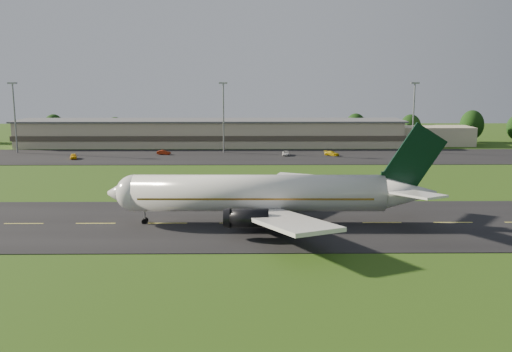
{
  "coord_description": "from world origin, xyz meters",
  "views": [
    {
      "loc": [
        12.71,
        -84.83,
        22.65
      ],
      "look_at": [
        13.66,
        8.0,
        6.0
      ],
      "focal_mm": 40.0,
      "sensor_mm": 36.0,
      "label": 1
    }
  ],
  "objects_px": {
    "service_vehicle_d": "(332,153)",
    "terminal": "(230,133)",
    "light_mast_west": "(14,109)",
    "light_mast_centre": "(223,109)",
    "airliner": "(265,194)",
    "service_vehicle_b": "(164,152)",
    "service_vehicle_c": "(286,153)",
    "service_vehicle_a": "(73,156)",
    "light_mast_east": "(414,109)"
  },
  "relations": [
    {
      "from": "airliner",
      "to": "service_vehicle_b",
      "type": "xyz_separation_m",
      "value": [
        -26.72,
        75.65,
        -3.93
      ]
    },
    {
      "from": "terminal",
      "to": "light_mast_east",
      "type": "height_order",
      "value": "light_mast_east"
    },
    {
      "from": "airliner",
      "to": "light_mast_east",
      "type": "relative_size",
      "value": 2.52
    },
    {
      "from": "light_mast_west",
      "to": "service_vehicle_d",
      "type": "distance_m",
      "value": 91.66
    },
    {
      "from": "terminal",
      "to": "airliner",
      "type": "bearing_deg",
      "value": -84.97
    },
    {
      "from": "light_mast_east",
      "to": "terminal",
      "type": "bearing_deg",
      "value": 163.2
    },
    {
      "from": "airliner",
      "to": "service_vehicle_c",
      "type": "distance_m",
      "value": 74.15
    },
    {
      "from": "terminal",
      "to": "service_vehicle_d",
      "type": "xyz_separation_m",
      "value": [
        29.21,
        -23.02,
        -3.26
      ]
    },
    {
      "from": "light_mast_east",
      "to": "service_vehicle_d",
      "type": "relative_size",
      "value": 4.66
    },
    {
      "from": "airliner",
      "to": "service_vehicle_d",
      "type": "relative_size",
      "value": 11.73
    },
    {
      "from": "terminal",
      "to": "light_mast_centre",
      "type": "relative_size",
      "value": 7.13
    },
    {
      "from": "airliner",
      "to": "service_vehicle_a",
      "type": "relative_size",
      "value": 12.25
    },
    {
      "from": "airliner",
      "to": "light_mast_west",
      "type": "distance_m",
      "value": 106.53
    },
    {
      "from": "terminal",
      "to": "light_mast_centre",
      "type": "height_order",
      "value": "light_mast_centre"
    },
    {
      "from": "service_vehicle_a",
      "to": "service_vehicle_c",
      "type": "distance_m",
      "value": 58.0
    },
    {
      "from": "service_vehicle_a",
      "to": "light_mast_west",
      "type": "bearing_deg",
      "value": 132.08
    },
    {
      "from": "light_mast_east",
      "to": "service_vehicle_d",
      "type": "distance_m",
      "value": 28.03
    },
    {
      "from": "service_vehicle_b",
      "to": "service_vehicle_d",
      "type": "height_order",
      "value": "same"
    },
    {
      "from": "service_vehicle_b",
      "to": "light_mast_centre",
      "type": "bearing_deg",
      "value": -64.7
    },
    {
      "from": "light_mast_east",
      "to": "service_vehicle_c",
      "type": "xyz_separation_m",
      "value": [
        -37.27,
        -6.38,
        -12.02
      ]
    },
    {
      "from": "terminal",
      "to": "service_vehicle_c",
      "type": "relative_size",
      "value": 32.4
    },
    {
      "from": "terminal",
      "to": "service_vehicle_d",
      "type": "bearing_deg",
      "value": -38.25
    },
    {
      "from": "service_vehicle_c",
      "to": "service_vehicle_d",
      "type": "bearing_deg",
      "value": 0.68
    },
    {
      "from": "airliner",
      "to": "service_vehicle_a",
      "type": "distance_m",
      "value": 84.01
    },
    {
      "from": "light_mast_centre",
      "to": "light_mast_east",
      "type": "xyz_separation_m",
      "value": [
        55.0,
        0.0,
        0.0
      ]
    },
    {
      "from": "service_vehicle_c",
      "to": "service_vehicle_d",
      "type": "height_order",
      "value": "service_vehicle_d"
    },
    {
      "from": "service_vehicle_a",
      "to": "service_vehicle_d",
      "type": "xyz_separation_m",
      "value": [
        70.56,
        5.64,
        -0.08
      ]
    },
    {
      "from": "terminal",
      "to": "service_vehicle_a",
      "type": "height_order",
      "value": "terminal"
    },
    {
      "from": "light_mast_east",
      "to": "service_vehicle_a",
      "type": "xyz_separation_m",
      "value": [
        -94.95,
        -12.48,
        -11.93
      ]
    },
    {
      "from": "service_vehicle_b",
      "to": "service_vehicle_a",
      "type": "bearing_deg",
      "value": 120.17
    },
    {
      "from": "service_vehicle_b",
      "to": "service_vehicle_c",
      "type": "bearing_deg",
      "value": -82.55
    },
    {
      "from": "light_mast_centre",
      "to": "service_vehicle_d",
      "type": "height_order",
      "value": "light_mast_centre"
    },
    {
      "from": "service_vehicle_c",
      "to": "airliner",
      "type": "bearing_deg",
      "value": -93.37
    },
    {
      "from": "light_mast_east",
      "to": "service_vehicle_c",
      "type": "distance_m",
      "value": 39.68
    },
    {
      "from": "light_mast_west",
      "to": "light_mast_east",
      "type": "relative_size",
      "value": 1.0
    },
    {
      "from": "light_mast_east",
      "to": "airliner",
      "type": "bearing_deg",
      "value": -119.42
    },
    {
      "from": "airliner",
      "to": "light_mast_west",
      "type": "relative_size",
      "value": 2.52
    },
    {
      "from": "light_mast_centre",
      "to": "service_vehicle_b",
      "type": "xyz_separation_m",
      "value": [
        -16.85,
        -4.36,
        -12.0
      ]
    },
    {
      "from": "service_vehicle_a",
      "to": "service_vehicle_c",
      "type": "relative_size",
      "value": 0.94
    },
    {
      "from": "service_vehicle_b",
      "to": "service_vehicle_d",
      "type": "xyz_separation_m",
      "value": [
        47.46,
        -2.48,
        0.0
      ]
    },
    {
      "from": "service_vehicle_d",
      "to": "terminal",
      "type": "bearing_deg",
      "value": 89.9
    },
    {
      "from": "airliner",
      "to": "terminal",
      "type": "xyz_separation_m",
      "value": [
        -8.47,
        96.19,
        -0.67
      ]
    },
    {
      "from": "light_mast_west",
      "to": "light_mast_centre",
      "type": "height_order",
      "value": "same"
    },
    {
      "from": "airliner",
      "to": "light_mast_west",
      "type": "height_order",
      "value": "light_mast_west"
    },
    {
      "from": "light_mast_west",
      "to": "service_vehicle_c",
      "type": "distance_m",
      "value": 78.91
    },
    {
      "from": "service_vehicle_a",
      "to": "service_vehicle_b",
      "type": "distance_m",
      "value": 24.49
    },
    {
      "from": "service_vehicle_a",
      "to": "service_vehicle_c",
      "type": "xyz_separation_m",
      "value": [
        57.67,
        6.1,
        -0.09
      ]
    },
    {
      "from": "service_vehicle_d",
      "to": "service_vehicle_a",
      "type": "bearing_deg",
      "value": 132.72
    },
    {
      "from": "terminal",
      "to": "service_vehicle_a",
      "type": "relative_size",
      "value": 34.65
    },
    {
      "from": "airliner",
      "to": "service_vehicle_b",
      "type": "relative_size",
      "value": 13.32
    }
  ]
}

